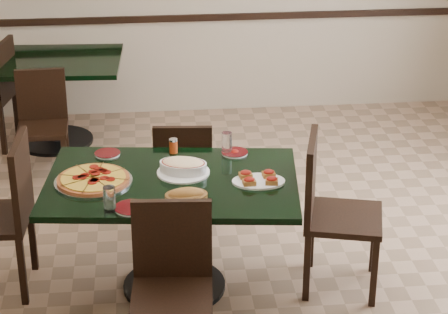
{
  "coord_description": "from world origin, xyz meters",
  "views": [
    {
      "loc": [
        -0.49,
        -4.99,
        3.0
      ],
      "look_at": [
        0.01,
        0.0,
        0.74
      ],
      "focal_mm": 70.0,
      "sensor_mm": 36.0,
      "label": 1
    }
  ],
  "objects": [
    {
      "name": "back_table",
      "position": [
        -1.25,
        2.1,
        0.52
      ],
      "size": [
        1.24,
        0.93,
        0.75
      ],
      "rotation": [
        0.0,
        0.0,
        -0.06
      ],
      "color": "black",
      "rests_on": "floor"
    },
    {
      "name": "chair_near",
      "position": [
        -0.37,
        -1.02,
        0.51
      ],
      "size": [
        0.46,
        0.46,
        0.92
      ],
      "rotation": [
        0.0,
        0.0,
        -0.08
      ],
      "color": "black",
      "rests_on": "floor"
    },
    {
      "name": "chair_left",
      "position": [
        -1.34,
        -0.2,
        0.56
      ],
      "size": [
        0.49,
        0.49,
        0.99
      ],
      "rotation": [
        0.0,
        0.0,
        -1.62
      ],
      "color": "black",
      "rests_on": "floor"
    },
    {
      "name": "water_glass_a",
      "position": [
        0.04,
        0.04,
        0.82
      ],
      "size": [
        0.07,
        0.07,
        0.14
      ],
      "primitive_type": "cylinder",
      "color": "white",
      "rests_on": "main_table"
    },
    {
      "name": "main_table",
      "position": [
        -0.33,
        -0.32,
        0.57
      ],
      "size": [
        1.59,
        1.13,
        0.75
      ],
      "rotation": [
        0.0,
        0.0,
        -0.12
      ],
      "color": "black",
      "rests_on": "floor"
    },
    {
      "name": "floor",
      "position": [
        0.0,
        0.0,
        0.0
      ],
      "size": [
        5.5,
        5.5,
        0.0
      ],
      "primitive_type": "plane",
      "color": "#8C6C51",
      "rests_on": "ground"
    },
    {
      "name": "bread_basket",
      "position": [
        -0.26,
        -0.63,
        0.79
      ],
      "size": [
        0.25,
        0.18,
        0.1
      ],
      "rotation": [
        0.0,
        0.0,
        0.06
      ],
      "color": "brown",
      "rests_on": "main_table"
    },
    {
      "name": "side_plate_far_l",
      "position": [
        -0.72,
        0.09,
        0.76
      ],
      "size": [
        0.16,
        0.16,
        0.02
      ],
      "rotation": [
        0.0,
        0.0,
        -0.14
      ],
      "color": "silver",
      "rests_on": "main_table"
    },
    {
      "name": "room_shell",
      "position": [
        1.02,
        1.73,
        1.17
      ],
      "size": [
        5.5,
        5.5,
        5.5
      ],
      "color": "white",
      "rests_on": "floor"
    },
    {
      "name": "pepperoni_pizza",
      "position": [
        -0.79,
        -0.3,
        0.77
      ],
      "size": [
        0.46,
        0.46,
        0.04
      ],
      "rotation": [
        0.0,
        0.0,
        -0.26
      ],
      "color": "silver",
      "rests_on": "main_table"
    },
    {
      "name": "side_plate_near",
      "position": [
        -0.57,
        -0.67,
        0.76
      ],
      "size": [
        0.19,
        0.19,
        0.02
      ],
      "rotation": [
        0.0,
        0.0,
        -0.3
      ],
      "color": "silver",
      "rests_on": "main_table"
    },
    {
      "name": "water_glass_b",
      "position": [
        -0.69,
        -0.68,
        0.82
      ],
      "size": [
        0.07,
        0.07,
        0.15
      ],
      "primitive_type": "cylinder",
      "color": "white",
      "rests_on": "main_table"
    },
    {
      "name": "chair_far",
      "position": [
        -0.22,
        0.39,
        0.46
      ],
      "size": [
        0.42,
        0.42,
        0.84
      ],
      "rotation": [
        0.0,
        0.0,
        3.06
      ],
      "color": "black",
      "rests_on": "floor"
    },
    {
      "name": "chair_right",
      "position": [
        0.62,
        -0.37,
        0.56
      ],
      "size": [
        0.56,
        0.56,
        0.99
      ],
      "rotation": [
        0.0,
        0.0,
        1.31
      ],
      "color": "black",
      "rests_on": "floor"
    },
    {
      "name": "pepper_shaker",
      "position": [
        -0.3,
        0.08,
        0.8
      ],
      "size": [
        0.05,
        0.05,
        0.09
      ],
      "color": "#C33F14",
      "rests_on": "main_table"
    },
    {
      "name": "side_plate_far_r",
      "position": [
        0.08,
        0.02,
        0.76
      ],
      "size": [
        0.17,
        0.17,
        0.03
      ],
      "rotation": [
        0.0,
        0.0,
        0.09
      ],
      "color": "silver",
      "rests_on": "main_table"
    },
    {
      "name": "back_chair_near",
      "position": [
        -1.27,
        1.51,
        0.46
      ],
      "size": [
        0.4,
        0.4,
        0.83
      ],
      "rotation": [
        0.0,
        0.0,
        0.03
      ],
      "color": "black",
      "rests_on": "floor"
    },
    {
      "name": "bruschetta_platter",
      "position": [
        0.18,
        -0.41,
        0.77
      ],
      "size": [
        0.33,
        0.23,
        0.05
      ],
      "rotation": [
        0.0,
        0.0,
        -0.06
      ],
      "color": "silver",
      "rests_on": "main_table"
    },
    {
      "name": "napkin_setting",
      "position": [
        -0.52,
        -0.65,
        0.75
      ],
      "size": [
        0.15,
        0.15,
        0.01
      ],
      "rotation": [
        0.0,
        0.0,
        -0.18
      ],
      "color": "white",
      "rests_on": "main_table"
    },
    {
      "name": "lasagna_casserole",
      "position": [
        -0.26,
        -0.23,
        0.8
      ],
      "size": [
        0.33,
        0.32,
        0.09
      ],
      "rotation": [
        0.0,
        0.0,
        -0.29
      ],
      "color": "silver",
      "rests_on": "main_table"
    }
  ]
}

